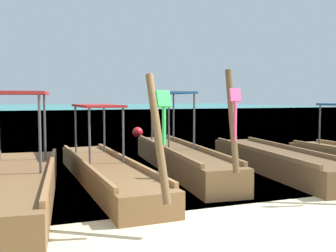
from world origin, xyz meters
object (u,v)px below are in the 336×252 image
(mooring_buoy_far, at_px, (138,132))
(longtail_boat_orange_ribbon, at_px, (276,161))
(longtail_boat_blue_ribbon, at_px, (14,185))
(mooring_buoy_near, at_px, (150,144))
(longtail_boat_green_ribbon, at_px, (105,170))
(longtail_boat_pink_ribbon, at_px, (180,157))

(mooring_buoy_far, bearing_deg, longtail_boat_orange_ribbon, -84.67)
(longtail_boat_orange_ribbon, bearing_deg, mooring_buoy_far, 95.33)
(longtail_boat_blue_ribbon, relative_size, mooring_buoy_near, 14.50)
(longtail_boat_green_ribbon, relative_size, mooring_buoy_near, 16.12)
(longtail_boat_pink_ribbon, height_order, longtail_boat_orange_ribbon, longtail_boat_pink_ribbon)
(longtail_boat_orange_ribbon, height_order, mooring_buoy_near, longtail_boat_orange_ribbon)
(mooring_buoy_near, bearing_deg, longtail_boat_blue_ribbon, -126.79)
(longtail_boat_green_ribbon, bearing_deg, longtail_boat_orange_ribbon, -3.27)
(longtail_boat_green_ribbon, xyz_separation_m, longtail_boat_orange_ribbon, (4.53, -0.26, -0.01))
(longtail_boat_green_ribbon, relative_size, longtail_boat_orange_ribbon, 1.13)
(longtail_boat_blue_ribbon, bearing_deg, mooring_buoy_near, 53.21)
(longtail_boat_pink_ribbon, relative_size, mooring_buoy_near, 15.50)
(mooring_buoy_far, bearing_deg, mooring_buoy_near, -100.64)
(longtail_boat_pink_ribbon, height_order, mooring_buoy_far, longtail_boat_pink_ribbon)
(longtail_boat_green_ribbon, xyz_separation_m, longtail_boat_pink_ribbon, (2.19, 0.79, 0.06))
(longtail_boat_pink_ribbon, bearing_deg, mooring_buoy_near, 82.67)
(longtail_boat_green_ribbon, bearing_deg, longtail_boat_pink_ribbon, 19.79)
(longtail_boat_green_ribbon, height_order, longtail_boat_pink_ribbon, longtail_boat_pink_ribbon)
(longtail_boat_blue_ribbon, distance_m, longtail_boat_pink_ribbon, 4.58)
(longtail_boat_green_ribbon, bearing_deg, longtail_boat_blue_ribbon, -148.76)
(longtail_boat_blue_ribbon, height_order, mooring_buoy_near, longtail_boat_blue_ribbon)
(longtail_boat_orange_ribbon, bearing_deg, longtail_boat_green_ribbon, 176.73)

